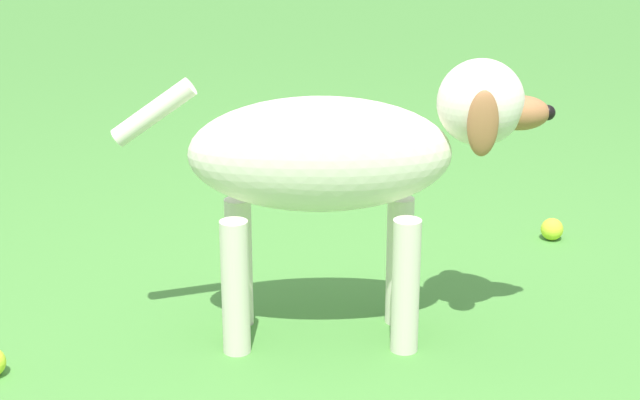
{
  "coord_description": "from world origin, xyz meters",
  "views": [
    {
      "loc": [
        1.89,
        0.42,
        1.08
      ],
      "look_at": [
        -0.21,
        -0.06,
        0.34
      ],
      "focal_mm": 56.58,
      "sensor_mm": 36.0,
      "label": 1
    }
  ],
  "objects": [
    {
      "name": "ground",
      "position": [
        0.0,
        0.0,
        0.0
      ],
      "size": [
        14.0,
        14.0,
        0.0
      ],
      "primitive_type": "plane",
      "color": "#478438"
    },
    {
      "name": "dog",
      "position": [
        -0.22,
        -0.0,
        0.44
      ],
      "size": [
        0.38,
        0.96,
        0.66
      ],
      "rotation": [
        0.0,
        0.0,
        1.82
      ],
      "color": "silver",
      "rests_on": "ground"
    },
    {
      "name": "tennis_ball_3",
      "position": [
        -0.98,
        0.47,
        0.03
      ],
      "size": [
        0.07,
        0.07,
        0.07
      ],
      "primitive_type": "sphere",
      "color": "#C2E42E",
      "rests_on": "ground"
    }
  ]
}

